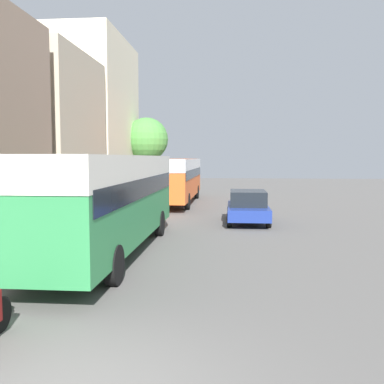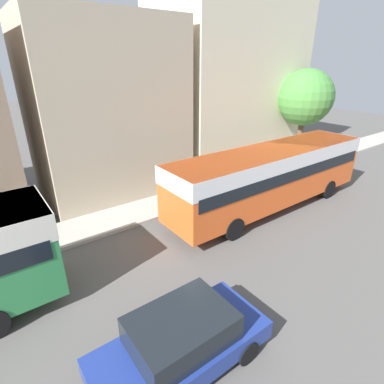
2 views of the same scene
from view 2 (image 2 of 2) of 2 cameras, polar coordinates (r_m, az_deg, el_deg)
name	(u,v)px [view 2 (image 2 of 2)]	position (r m, az deg, el deg)	size (l,w,h in m)	color
building_far_terrace	(108,110)	(17.02, -15.77, 14.75)	(5.12, 7.51, 8.97)	#BCAD93
building_end_row	(227,73)	(22.32, 6.62, 21.51)	(6.49, 9.58, 12.20)	beige
bus_following	(271,171)	(15.14, 14.84, 3.97)	(2.61, 11.44, 3.03)	#EA5B23
car_crossing	(182,341)	(7.90, -1.99, -26.49)	(1.96, 4.29, 1.55)	navy
street_tree	(305,98)	(22.14, 20.74, 16.44)	(3.66, 3.66, 6.35)	brown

